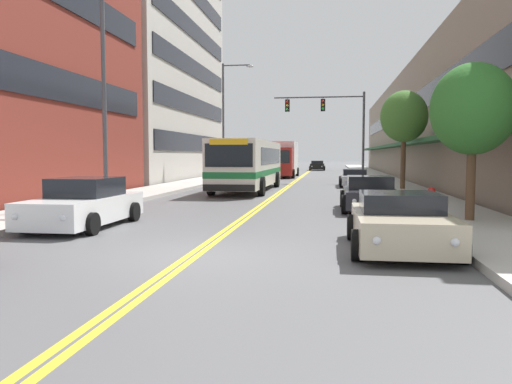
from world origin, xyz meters
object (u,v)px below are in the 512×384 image
car_champagne_parked_right_foreground (400,223)px  traffic_signal_mast (333,118)px  car_silver_parked_right_far (354,178)px  street_tree_right_mid (404,117)px  street_tree_right_near (473,110)px  car_black_moving_lead (317,166)px  street_lamp_left_near (112,83)px  street_lamp_left_far (227,113)px  car_white_parked_left_near (85,204)px  fire_hydrant (431,202)px  box_truck (282,159)px  car_charcoal_parked_right_mid (370,194)px  city_bus (249,163)px

car_champagne_parked_right_foreground → traffic_signal_mast: size_ratio=0.61×
car_silver_parked_right_far → street_tree_right_mid: street_tree_right_mid is taller
traffic_signal_mast → street_tree_right_near: traffic_signal_mast is taller
car_black_moving_lead → street_lamp_left_near: street_lamp_left_near is taller
car_silver_parked_right_far → traffic_signal_mast: bearing=107.4°
street_lamp_left_far → street_tree_right_near: 24.90m
car_white_parked_left_near → street_lamp_left_near: size_ratio=0.59×
fire_hydrant → box_truck: bearing=103.9°
street_lamp_left_far → street_tree_right_near: bearing=-61.4°
car_charcoal_parked_right_mid → street_tree_right_mid: 11.05m
box_truck → fire_hydrant: box_truck is taller
street_tree_right_near → fire_hydrant: 3.05m
car_silver_parked_right_far → car_black_moving_lead: bearing=95.5°
car_white_parked_left_near → car_silver_parked_right_far: size_ratio=1.02×
car_charcoal_parked_right_mid → car_black_moving_lead: car_black_moving_lead is taller
car_charcoal_parked_right_mid → street_tree_right_mid: size_ratio=0.75×
city_bus → street_tree_right_mid: street_tree_right_mid is taller
car_champagne_parked_right_foreground → box_truck: size_ratio=0.52×
car_white_parked_left_near → street_tree_right_mid: size_ratio=0.84×
car_white_parked_left_near → car_black_moving_lead: car_white_parked_left_near is taller
car_white_parked_left_near → box_truck: (2.48, 33.89, 1.06)m
car_silver_parked_right_far → fire_hydrant: size_ratio=5.00×
car_champagne_parked_right_foreground → traffic_signal_mast: 27.55m
street_lamp_left_near → street_tree_right_mid: bearing=45.7°
city_bus → car_charcoal_parked_right_mid: size_ratio=2.84×
traffic_signal_mast → box_truck: bearing=117.5°
car_silver_parked_right_far → street_tree_right_mid: size_ratio=0.82×
street_lamp_left_near → fire_hydrant: bearing=-4.8°
car_white_parked_left_near → car_charcoal_parked_right_mid: size_ratio=1.13×
city_bus → street_tree_right_near: street_tree_right_near is taller
street_tree_right_near → street_tree_right_mid: bearing=90.1°
car_silver_parked_right_far → street_lamp_left_near: street_lamp_left_near is taller
city_bus → fire_hydrant: city_bus is taller
street_lamp_left_far → traffic_signal_mast: bearing=8.5°
street_tree_right_mid → fire_hydrant: street_tree_right_mid is taller
car_black_moving_lead → box_truck: box_truck is taller
street_lamp_left_far → car_champagne_parked_right_foreground: bearing=-70.2°
street_lamp_left_far → street_lamp_left_near: bearing=-90.0°
street_lamp_left_far → car_white_parked_left_near: bearing=-88.3°
car_champagne_parked_right_foreground → car_silver_parked_right_far: (0.02, 22.54, -0.04)m
traffic_signal_mast → street_tree_right_mid: 9.94m
traffic_signal_mast → car_white_parked_left_near: bearing=-106.2°
box_truck → street_lamp_left_near: size_ratio=1.01×
street_lamp_left_far → street_tree_right_near: size_ratio=1.95×
city_bus → fire_hydrant: (7.94, -12.98, -1.02)m
car_black_moving_lead → street_tree_right_near: street_tree_right_near is taller
fire_hydrant → street_tree_right_mid: bearing=86.0°
car_charcoal_parked_right_mid → traffic_signal_mast: (-1.37, 19.21, 4.27)m
street_lamp_left_near → fire_hydrant: street_lamp_left_near is taller
car_silver_parked_right_far → street_tree_right_mid: bearing=-60.7°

